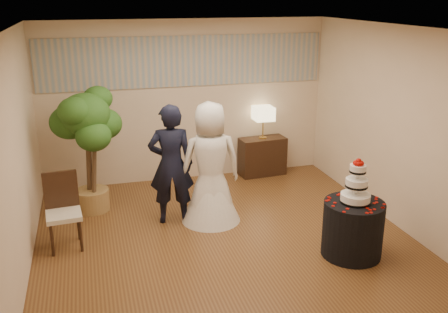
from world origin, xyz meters
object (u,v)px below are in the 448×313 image
object	(u,v)px
cake_table	(353,229)
wedding_cake	(357,181)
bride	(210,163)
console	(262,156)
side_chair	(63,213)
ficus_tree	(88,150)
table_lamp	(263,123)
groom	(171,165)

from	to	relation	value
cake_table	wedding_cake	bearing A→B (deg)	0.00
bride	console	distance (m)	2.22
wedding_cake	side_chair	bearing A→B (deg)	161.61
console	side_chair	xyz separation A→B (m)	(-3.43, -1.95, 0.15)
ficus_tree	console	bearing A→B (deg)	14.73
wedding_cake	table_lamp	world-z (taller)	wedding_cake
console	cake_table	bearing A→B (deg)	-93.06
groom	wedding_cake	distance (m)	2.58
cake_table	side_chair	bearing A→B (deg)	161.61
table_lamp	ficus_tree	xyz separation A→B (m)	(-3.06, -0.80, -0.02)
bride	console	bearing A→B (deg)	-128.33
groom	console	xyz separation A→B (m)	(1.94, 1.53, -0.53)
table_lamp	wedding_cake	bearing A→B (deg)	-88.31
table_lamp	side_chair	xyz separation A→B (m)	(-3.43, -1.95, -0.49)
groom	side_chair	bearing A→B (deg)	24.76
wedding_cake	table_lamp	bearing A→B (deg)	91.69
cake_table	ficus_tree	size ratio (longest dim) A/B	0.39
cake_table	ficus_tree	bearing A→B (deg)	143.69
bride	cake_table	bearing A→B (deg)	136.89
groom	cake_table	size ratio (longest dim) A/B	2.32
cake_table	groom	bearing A→B (deg)	141.86
cake_table	ficus_tree	world-z (taller)	ficus_tree
wedding_cake	groom	bearing A→B (deg)	141.86
ficus_tree	side_chair	distance (m)	1.29
cake_table	bride	bearing A→B (deg)	134.99
cake_table	wedding_cake	xyz separation A→B (m)	(0.00, 0.00, 0.65)
cake_table	wedding_cake	distance (m)	0.65
console	wedding_cake	bearing A→B (deg)	-93.06
groom	side_chair	distance (m)	1.60
bride	table_lamp	distance (m)	2.15
cake_table	side_chair	world-z (taller)	side_chair
wedding_cake	ficus_tree	size ratio (longest dim) A/B	0.30
table_lamp	side_chair	distance (m)	3.98
groom	ficus_tree	xyz separation A→B (m)	(-1.12, 0.72, 0.09)
ficus_tree	side_chair	bearing A→B (deg)	-107.82
ficus_tree	wedding_cake	bearing A→B (deg)	-36.31
bride	wedding_cake	distance (m)	2.10
table_lamp	cake_table	bearing A→B (deg)	-88.31
bride	side_chair	distance (m)	2.10
cake_table	console	world-z (taller)	cake_table
bride	side_chair	world-z (taller)	bride
groom	side_chair	world-z (taller)	groom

